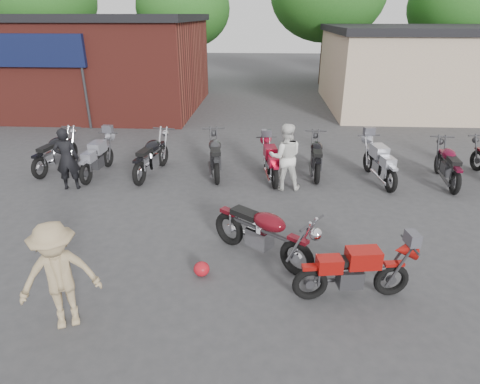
# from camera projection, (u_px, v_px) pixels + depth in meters

# --- Properties ---
(ground) EXTENTS (90.00, 90.00, 0.00)m
(ground) POSITION_uv_depth(u_px,v_px,m) (239.00, 285.00, 6.88)
(ground) COLOR #353638
(brick_building) EXTENTS (12.00, 8.00, 4.00)m
(brick_building) POSITION_uv_depth(u_px,v_px,m) (73.00, 65.00, 19.36)
(brick_building) COLOR maroon
(brick_building) RESTS_ON ground
(stucco_building) EXTENTS (10.00, 8.00, 3.50)m
(stucco_building) POSITION_uv_depth(u_px,v_px,m) (435.00, 71.00, 19.35)
(stucco_building) COLOR tan
(stucco_building) RESTS_ON ground
(tree_0) EXTENTS (6.56, 6.56, 8.20)m
(tree_0) POSITION_uv_depth(u_px,v_px,m) (47.00, 17.00, 26.09)
(tree_0) COLOR #164C14
(tree_0) RESTS_ON ground
(tree_1) EXTENTS (5.92, 5.92, 7.40)m
(tree_1) POSITION_uv_depth(u_px,v_px,m) (184.00, 24.00, 25.73)
(tree_1) COLOR #164C14
(tree_1) RESTS_ON ground
(tree_2) EXTENTS (7.04, 7.04, 8.80)m
(tree_2) POSITION_uv_depth(u_px,v_px,m) (326.00, 12.00, 24.92)
(tree_2) COLOR #164C14
(tree_2) RESTS_ON ground
(tree_3) EXTENTS (6.08, 6.08, 7.60)m
(tree_3) POSITION_uv_depth(u_px,v_px,m) (457.00, 22.00, 24.69)
(tree_3) COLOR #164C14
(tree_3) RESTS_ON ground
(vintage_motorcycle) EXTENTS (2.20, 1.92, 1.28)m
(vintage_motorcycle) POSITION_uv_depth(u_px,v_px,m) (263.00, 230.00, 7.35)
(vintage_motorcycle) COLOR #590B14
(vintage_motorcycle) RESTS_ON ground
(sportbike) EXTENTS (1.93, 0.87, 1.08)m
(sportbike) POSITION_uv_depth(u_px,v_px,m) (355.00, 269.00, 6.39)
(sportbike) COLOR #9D110D
(sportbike) RESTS_ON ground
(helmet) EXTENTS (0.37, 0.37, 0.26)m
(helmet) POSITION_uv_depth(u_px,v_px,m) (202.00, 269.00, 7.09)
(helmet) COLOR #A9121C
(helmet) RESTS_ON ground
(person_dark) EXTENTS (0.68, 0.53, 1.65)m
(person_dark) POSITION_uv_depth(u_px,v_px,m) (67.00, 159.00, 10.37)
(person_dark) COLOR black
(person_dark) RESTS_ON ground
(person_light) EXTENTS (0.88, 0.70, 1.76)m
(person_light) POSITION_uv_depth(u_px,v_px,m) (285.00, 157.00, 10.37)
(person_light) COLOR silver
(person_light) RESTS_ON ground
(person_tan) EXTENTS (1.26, 1.02, 1.70)m
(person_tan) POSITION_uv_depth(u_px,v_px,m) (59.00, 276.00, 5.69)
(person_tan) COLOR tan
(person_tan) RESTS_ON ground
(row_bike_0) EXTENTS (0.96, 2.12, 1.19)m
(row_bike_0) POSITION_uv_depth(u_px,v_px,m) (55.00, 150.00, 11.80)
(row_bike_0) COLOR black
(row_bike_0) RESTS_ON ground
(row_bike_1) EXTENTS (0.76, 1.98, 1.13)m
(row_bike_1) POSITION_uv_depth(u_px,v_px,m) (97.00, 156.00, 11.41)
(row_bike_1) COLOR gray
(row_bike_1) RESTS_ON ground
(row_bike_2) EXTENTS (1.06, 2.25, 1.25)m
(row_bike_2) POSITION_uv_depth(u_px,v_px,m) (151.00, 154.00, 11.39)
(row_bike_2) COLOR black
(row_bike_2) RESTS_ON ground
(row_bike_3) EXTENTS (1.04, 2.21, 1.23)m
(row_bike_3) POSITION_uv_depth(u_px,v_px,m) (215.00, 153.00, 11.46)
(row_bike_3) COLOR #27272A
(row_bike_3) RESTS_ON ground
(row_bike_4) EXTENTS (0.91, 1.96, 1.09)m
(row_bike_4) POSITION_uv_depth(u_px,v_px,m) (271.00, 160.00, 11.12)
(row_bike_4) COLOR #AA0E29
(row_bike_4) RESTS_ON ground
(row_bike_5) EXTENTS (0.77, 2.04, 1.17)m
(row_bike_5) POSITION_uv_depth(u_px,v_px,m) (316.00, 155.00, 11.46)
(row_bike_5) COLOR black
(row_bike_5) RESTS_ON ground
(row_bike_6) EXTENTS (0.98, 2.12, 1.18)m
(row_bike_6) POSITION_uv_depth(u_px,v_px,m) (380.00, 161.00, 10.95)
(row_bike_6) COLOR #9C9EAA
(row_bike_6) RESTS_ON ground
(row_bike_7) EXTENTS (0.90, 2.11, 1.18)m
(row_bike_7) POSITION_uv_depth(u_px,v_px,m) (448.00, 162.00, 10.83)
(row_bike_7) COLOR #530A20
(row_bike_7) RESTS_ON ground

